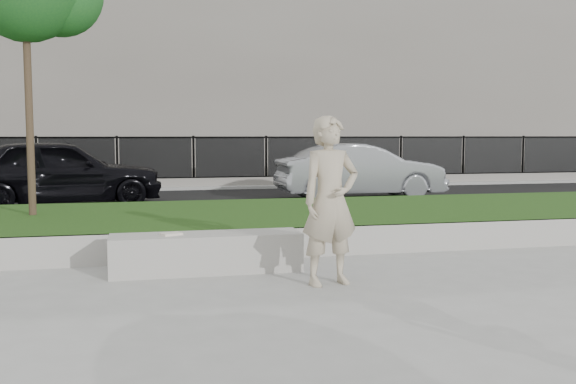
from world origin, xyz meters
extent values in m
plane|color=gray|center=(0.00, 0.00, 0.00)|extent=(90.00, 90.00, 0.00)
cube|color=black|center=(0.00, 3.00, 0.20)|extent=(34.00, 4.00, 0.40)
cube|color=#9B9891|center=(0.00, 1.04, 0.20)|extent=(34.00, 0.08, 0.40)
cube|color=black|center=(0.00, 8.50, 0.02)|extent=(34.00, 7.00, 0.04)
cube|color=gray|center=(0.00, 13.00, 0.06)|extent=(34.00, 3.00, 0.12)
cube|color=slate|center=(0.00, 12.00, 0.24)|extent=(32.00, 0.30, 0.24)
cube|color=black|center=(0.00, 12.00, 0.87)|extent=(32.00, 0.04, 1.50)
cube|color=black|center=(0.00, 12.00, 1.57)|extent=(32.00, 0.05, 0.05)
cube|color=black|center=(0.00, 12.00, 0.37)|extent=(32.00, 0.05, 0.05)
cube|color=slate|center=(0.00, 20.00, 5.00)|extent=(34.00, 10.00, 10.00)
cube|color=#9B9891|center=(-1.41, 0.40, 0.23)|extent=(2.27, 0.57, 0.46)
imported|color=tan|center=(-0.15, -0.55, 0.92)|extent=(0.75, 0.57, 1.85)
cube|color=silver|center=(-1.82, 0.38, 0.48)|extent=(0.27, 0.24, 0.03)
cylinder|color=#38281C|center=(-3.81, 3.35, 2.79)|extent=(0.11, 0.11, 4.77)
imported|color=black|center=(-3.94, 7.92, 0.81)|extent=(4.78, 2.58, 1.54)
imported|color=gray|center=(3.25, 8.10, 0.73)|extent=(4.21, 1.52, 1.38)
camera|label=1|loc=(-2.17, -7.21, 1.64)|focal=40.00mm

